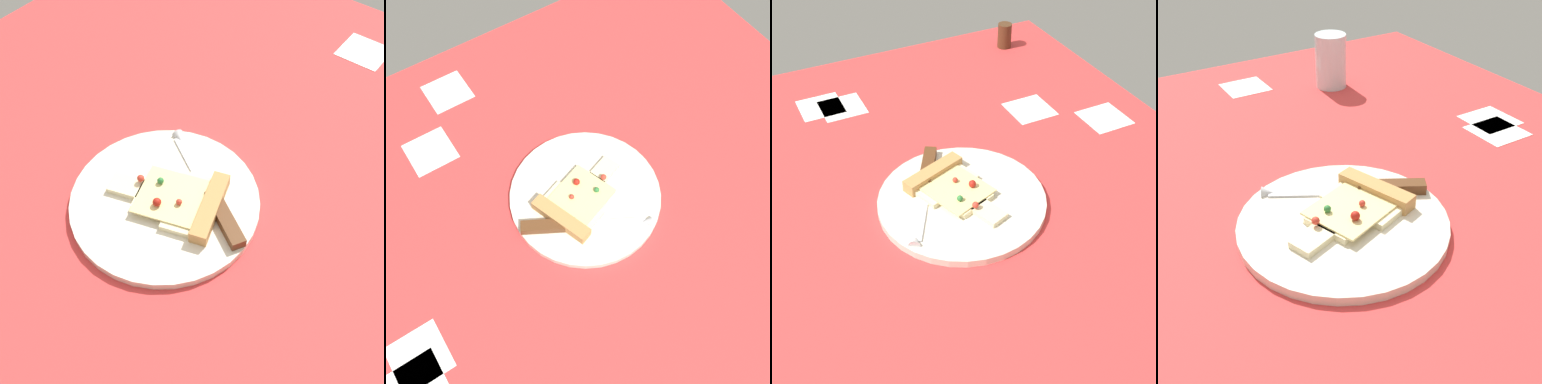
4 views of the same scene
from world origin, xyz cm
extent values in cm
cube|color=#D13838|center=(0.00, 0.00, -1.50)|extent=(119.33, 119.33, 3.00)
cube|color=white|center=(-35.90, -20.46, -0.10)|extent=(9.00, 9.00, 0.20)
cube|color=white|center=(0.24, -39.01, -0.10)|extent=(9.00, 9.00, 0.20)
cube|color=white|center=(-48.21, -10.66, -0.10)|extent=(9.00, 9.00, 0.20)
cylinder|color=silver|center=(-9.65, -0.26, 0.68)|extent=(28.89, 28.89, 1.36)
cube|color=beige|center=(-8.35, -4.04, 1.86)|extent=(12.35, 9.25, 1.00)
cube|color=beige|center=(-10.13, 1.16, 1.86)|extent=(8.63, 7.64, 1.00)
cube|color=beige|center=(-11.76, 5.89, 1.86)|extent=(5.09, 6.09, 1.00)
cube|color=#EDD88C|center=(-9.32, -1.21, 2.51)|extent=(11.95, 12.45, 0.30)
cube|color=tan|center=(-7.37, -6.88, 2.46)|extent=(12.19, 6.36, 2.20)
sphere|color=red|center=(-9.78, -2.95, 3.12)|extent=(0.93, 0.93, 0.93)
sphere|color=red|center=(-9.97, 4.38, 3.22)|extent=(1.12, 1.12, 1.12)
sphere|color=#2D7A38|center=(-8.43, 1.74, 3.17)|extent=(1.02, 1.02, 1.02)
sphere|color=#B21E14|center=(-11.89, -0.50, 3.31)|extent=(1.30, 1.30, 1.30)
cube|color=silver|center=(-1.52, 0.85, 1.51)|extent=(7.69, 11.41, 0.30)
cone|color=silver|center=(1.46, 6.06, 1.51)|extent=(2.73, 2.73, 2.00)
cube|color=#593319|center=(-7.48, -9.56, 2.16)|extent=(6.87, 9.77, 1.60)
camera|label=1|loc=(-41.04, -29.85, 59.93)|focal=44.87mm
camera|label=2|loc=(25.11, -24.58, 80.01)|focal=43.92mm
camera|label=3|loc=(20.17, 61.19, 62.56)|focal=50.11mm
camera|label=4|loc=(-56.41, 27.86, 43.02)|focal=47.11mm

